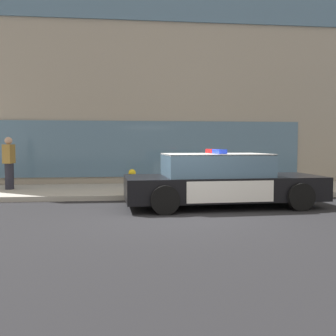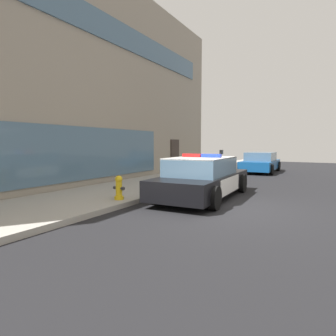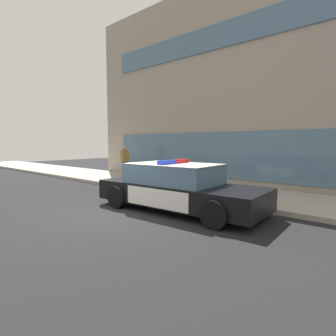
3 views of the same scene
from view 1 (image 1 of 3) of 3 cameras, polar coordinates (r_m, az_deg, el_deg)
ground at (r=8.69m, az=1.56°, el=-7.17°), size 48.00×48.00×0.00m
sidewalk at (r=12.84m, az=-1.02°, el=-3.35°), size 48.00×3.44×0.15m
storefront_building at (r=20.62m, az=2.24°, el=12.11°), size 20.67×11.49×9.39m
police_cruiser at (r=10.02m, az=7.88°, el=-1.85°), size 5.16×2.30×1.49m
fire_hydrant at (r=11.48m, az=-5.36°, el=-2.05°), size 0.34×0.39×0.73m
pedestrian_on_sidewalk at (r=13.48m, az=-22.68°, el=0.70°), size 0.32×0.44×1.71m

